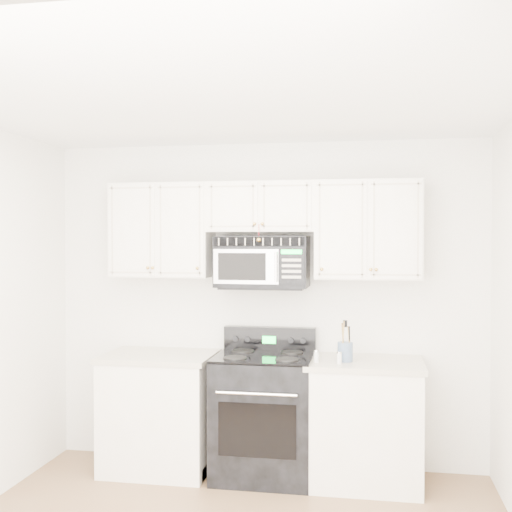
# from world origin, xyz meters

# --- Properties ---
(room) EXTENTS (3.51, 3.51, 2.61)m
(room) POSITION_xyz_m (0.00, 0.00, 1.30)
(room) COLOR brown
(room) RESTS_ON ground
(base_cabinet_left) EXTENTS (0.86, 0.65, 0.92)m
(base_cabinet_left) POSITION_xyz_m (-0.80, 1.44, 0.43)
(base_cabinet_left) COLOR white
(base_cabinet_left) RESTS_ON ground
(base_cabinet_right) EXTENTS (0.86, 0.65, 0.92)m
(base_cabinet_right) POSITION_xyz_m (0.80, 1.44, 0.43)
(base_cabinet_right) COLOR white
(base_cabinet_right) RESTS_ON ground
(range) EXTENTS (0.74, 0.68, 1.12)m
(range) POSITION_xyz_m (0.04, 1.44, 0.48)
(range) COLOR black
(range) RESTS_ON ground
(upper_cabinets) EXTENTS (2.44, 0.37, 0.75)m
(upper_cabinets) POSITION_xyz_m (0.00, 1.58, 1.93)
(upper_cabinets) COLOR white
(upper_cabinets) RESTS_ON ground
(microwave) EXTENTS (0.72, 0.41, 0.40)m
(microwave) POSITION_xyz_m (0.00, 1.57, 1.65)
(microwave) COLOR black
(microwave) RESTS_ON ground
(utensil_crock) EXTENTS (0.11, 0.11, 0.30)m
(utensil_crock) POSITION_xyz_m (0.66, 1.37, 1.00)
(utensil_crock) COLOR slate
(utensil_crock) RESTS_ON base_cabinet_right
(shaker_salt) EXTENTS (0.04, 0.04, 0.09)m
(shaker_salt) POSITION_xyz_m (0.45, 1.29, 0.97)
(shaker_salt) COLOR silver
(shaker_salt) RESTS_ON base_cabinet_right
(shaker_pepper) EXTENTS (0.04, 0.04, 0.09)m
(shaker_pepper) POSITION_xyz_m (0.62, 1.27, 0.97)
(shaker_pepper) COLOR silver
(shaker_pepper) RESTS_ON base_cabinet_right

